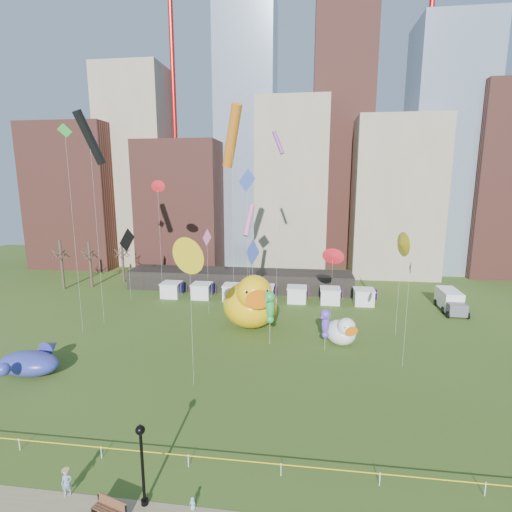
# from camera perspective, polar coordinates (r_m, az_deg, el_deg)

# --- Properties ---
(ground) EXTENTS (160.00, 160.00, 0.00)m
(ground) POSITION_cam_1_polar(r_m,az_deg,el_deg) (28.79, -9.96, -28.38)
(ground) COLOR #334F18
(ground) RESTS_ON ground
(skyline) EXTENTS (101.00, 23.00, 68.00)m
(skyline) POSITION_cam_1_polar(r_m,az_deg,el_deg) (82.41, 4.17, 13.19)
(skyline) COLOR brown
(skyline) RESTS_ON ground
(crane_left) EXTENTS (23.00, 1.00, 76.00)m
(crane_left) POSITION_cam_1_polar(r_m,az_deg,el_deg) (94.21, -11.80, 28.49)
(crane_left) COLOR red
(crane_left) RESTS_ON ground
(crane_right) EXTENTS (23.00, 1.00, 76.00)m
(crane_right) POSITION_cam_1_polar(r_m,az_deg,el_deg) (92.92, 24.96, 28.01)
(crane_right) COLOR red
(crane_right) RESTS_ON ground
(pavilion) EXTENTS (38.00, 6.00, 3.20)m
(pavilion) POSITION_cam_1_polar(r_m,az_deg,el_deg) (66.23, -2.47, -3.56)
(pavilion) COLOR black
(pavilion) RESTS_ON ground
(vendor_tents) EXTENTS (33.24, 2.80, 2.40)m
(vendor_tents) POSITION_cam_1_polar(r_m,az_deg,el_deg) (59.95, 1.28, -5.60)
(vendor_tents) COLOR white
(vendor_tents) RESTS_ON ground
(bare_trees) EXTENTS (8.44, 6.44, 8.50)m
(bare_trees) POSITION_cam_1_polar(r_m,az_deg,el_deg) (73.50, -23.23, -1.07)
(bare_trees) COLOR #382B21
(bare_trees) RESTS_ON ground
(caution_tape) EXTENTS (50.00, 0.06, 0.90)m
(caution_tape) POSITION_cam_1_polar(r_m,az_deg,el_deg) (28.37, -10.01, -27.31)
(caution_tape) COLOR white
(caution_tape) RESTS_ON ground
(big_duck) EXTENTS (9.20, 10.35, 7.25)m
(big_duck) POSITION_cam_1_polar(r_m,az_deg,el_deg) (48.63, -0.76, -6.83)
(big_duck) COLOR yellow
(big_duck) RESTS_ON ground
(small_duck) EXTENTS (4.58, 4.98, 3.47)m
(small_duck) POSITION_cam_1_polar(r_m,az_deg,el_deg) (45.24, 12.60, -10.83)
(small_duck) COLOR white
(small_duck) RESTS_ON ground
(seahorse_green) EXTENTS (1.54, 1.76, 6.21)m
(seahorse_green) POSITION_cam_1_polar(r_m,az_deg,el_deg) (43.33, 2.09, -7.22)
(seahorse_green) COLOR silver
(seahorse_green) RESTS_ON ground
(seahorse_purple) EXTENTS (1.43, 1.59, 4.72)m
(seahorse_purple) POSITION_cam_1_polar(r_m,az_deg,el_deg) (42.70, 10.28, -9.52)
(seahorse_purple) COLOR silver
(seahorse_purple) RESTS_ON ground
(whale_inflatable) EXTENTS (6.00, 7.66, 2.63)m
(whale_inflatable) POSITION_cam_1_polar(r_m,az_deg,el_deg) (43.90, -30.39, -13.39)
(whale_inflatable) COLOR #39348F
(whale_inflatable) RESTS_ON ground
(park_bench) EXTENTS (2.11, 1.18, 1.03)m
(park_bench) POSITION_cam_1_polar(r_m,az_deg,el_deg) (26.48, -20.79, -31.55)
(park_bench) COLOR #512C1C
(park_bench) RESTS_ON footpath
(lamppost) EXTENTS (0.54, 0.54, 5.14)m
(lamppost) POSITION_cam_1_polar(r_m,az_deg,el_deg) (25.00, -16.56, -26.51)
(lamppost) COLOR black
(lamppost) RESTS_ON footpath
(box_truck) EXTENTS (2.89, 6.81, 2.87)m
(box_truck) POSITION_cam_1_polar(r_m,az_deg,el_deg) (61.89, 26.82, -5.92)
(box_truck) COLOR white
(box_truck) RESTS_ON ground
(woman) EXTENTS (0.69, 0.56, 1.64)m
(woman) POSITION_cam_1_polar(r_m,az_deg,el_deg) (28.38, -26.23, -27.95)
(woman) COLOR white
(woman) RESTS_ON footpath
(toddler) EXTENTS (0.31, 0.26, 0.77)m
(toddler) POSITION_cam_1_polar(r_m,az_deg,el_deg) (25.94, -9.37, -32.45)
(toddler) COLOR white
(toddler) RESTS_ON footpath
(kite_0) EXTENTS (1.84, 1.06, 10.11)m
(kite_0) POSITION_cam_1_polar(r_m,az_deg,el_deg) (48.28, 11.30, -0.07)
(kite_0) COLOR silver
(kite_0) RESTS_ON ground
(kite_1) EXTENTS (1.69, 1.76, 11.92)m
(kite_1) POSITION_cam_1_polar(r_m,az_deg,el_deg) (52.76, -7.28, 2.54)
(kite_1) COLOR silver
(kite_1) RESTS_ON ground
(kite_2) EXTENTS (2.77, 3.71, 26.42)m
(kite_2) POSITION_cam_1_polar(r_m,az_deg,el_deg) (51.61, -23.43, 15.76)
(kite_2) COLOR silver
(kite_2) RESTS_ON ground
(kite_3) EXTENTS (1.29, 0.86, 24.50)m
(kite_3) POSITION_cam_1_polar(r_m,az_deg,el_deg) (49.20, -26.31, 14.25)
(kite_3) COLOR silver
(kite_3) RESTS_ON ground
(kite_4) EXTENTS (2.68, 2.24, 13.59)m
(kite_4) POSITION_cam_1_polar(r_m,az_deg,el_deg) (33.08, -9.85, 0.08)
(kite_4) COLOR silver
(kite_4) RESTS_ON ground
(kite_5) EXTENTS (2.25, 2.99, 10.79)m
(kite_5) POSITION_cam_1_polar(r_m,az_deg,el_deg) (51.17, -0.52, 0.48)
(kite_5) COLOR silver
(kite_5) RESTS_ON ground
(kite_6) EXTENTS (3.35, 4.17, 26.92)m
(kite_6) POSITION_cam_1_polar(r_m,az_deg,el_deg) (46.66, -3.56, 17.28)
(kite_6) COLOR silver
(kite_6) RESTS_ON ground
(kite_7) EXTENTS (1.76, 1.26, 24.44)m
(kite_7) POSITION_cam_1_polar(r_m,az_deg,el_deg) (50.10, 3.30, 16.32)
(kite_7) COLOR silver
(kite_7) RESTS_ON ground
(kite_8) EXTENTS (1.64, 0.75, 18.38)m
(kite_8) POSITION_cam_1_polar(r_m,az_deg,el_deg) (56.88, -14.38, 9.91)
(kite_8) COLOR silver
(kite_8) RESTS_ON ground
(kite_9) EXTENTS (1.58, 2.66, 15.20)m
(kite_9) POSITION_cam_1_polar(r_m,az_deg,el_deg) (52.45, -1.03, 5.30)
(kite_9) COLOR silver
(kite_9) RESTS_ON ground
(kite_10) EXTENTS (0.79, 3.51, 11.30)m
(kite_10) POSITION_cam_1_polar(r_m,az_deg,el_deg) (61.40, -18.54, 2.20)
(kite_10) COLOR silver
(kite_10) RESTS_ON ground
(kite_11) EXTENTS (0.50, 1.25, 10.80)m
(kite_11) POSITION_cam_1_polar(r_m,az_deg,el_deg) (39.38, 21.85, -1.66)
(kite_11) COLOR silver
(kite_11) RESTS_ON ground
(kite_12) EXTENTS (0.65, 2.81, 12.51)m
(kite_12) POSITION_cam_1_polar(r_m,az_deg,el_deg) (47.35, 20.80, 1.64)
(kite_12) COLOR silver
(kite_12) RESTS_ON ground
(kite_13) EXTENTS (2.39, 1.72, 19.82)m
(kite_13) POSITION_cam_1_polar(r_m,az_deg,el_deg) (49.40, -1.35, 10.77)
(kite_13) COLOR silver
(kite_13) RESTS_ON ground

